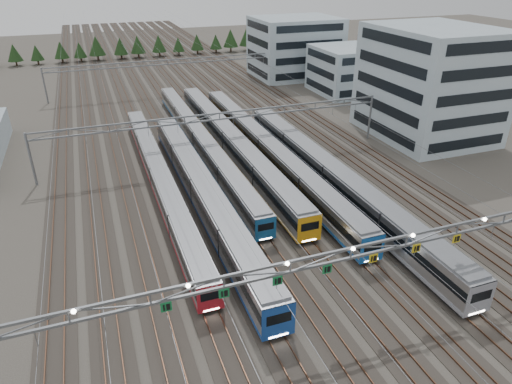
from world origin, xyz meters
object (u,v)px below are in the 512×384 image
object	(u,v)px
train_a	(160,177)
gantry_mid	(220,122)
train_b	(202,190)
train_d	(231,141)
train_c	(200,140)
depot_bldg_south	(430,83)
gantry_near	(351,256)
depot_bldg_north	(295,47)
train_e	(266,148)
depot_bldg_mid	(346,70)
train_f	(332,177)
gantry_far	(168,66)

from	to	relation	value
train_a	gantry_mid	bearing A→B (deg)	34.41
train_b	train_d	size ratio (longest dim) A/B	0.88
train_c	depot_bldg_south	bearing A→B (deg)	-8.64
train_d	gantry_mid	distance (m)	4.99
train_c	gantry_mid	world-z (taller)	gantry_mid
gantry_near	train_b	bearing A→B (deg)	104.63
depot_bldg_south	depot_bldg_north	world-z (taller)	depot_bldg_south
train_e	depot_bldg_north	world-z (taller)	depot_bldg_north
gantry_mid	depot_bldg_mid	world-z (taller)	depot_bldg_mid
train_e	train_f	bearing A→B (deg)	-71.64
gantry_far	depot_bldg_mid	bearing A→B (deg)	-20.21
train_c	depot_bldg_mid	xyz separation A→B (m)	(42.67, 25.47, 3.45)
train_c	gantry_mid	bearing A→B (deg)	-64.19
train_d	gantry_mid	xyz separation A→B (m)	(-2.25, -1.56, 4.17)
train_e	depot_bldg_mid	distance (m)	47.51
train_b	depot_bldg_north	world-z (taller)	depot_bldg_north
train_e	depot_bldg_south	size ratio (longest dim) A/B	2.80
train_b	depot_bldg_mid	distance (m)	64.97
gantry_mid	depot_bldg_mid	bearing A→B (deg)	36.69
train_c	depot_bldg_south	size ratio (longest dim) A/B	2.80
train_e	gantry_far	distance (m)	48.89
train_e	train_f	distance (m)	14.29
train_f	gantry_far	bearing A→B (deg)	100.32
train_a	depot_bldg_mid	bearing A→B (deg)	36.21
gantry_near	train_e	bearing A→B (deg)	79.56
train_a	depot_bldg_north	size ratio (longest dim) A/B	2.53
train_d	train_e	world-z (taller)	train_d
train_c	depot_bldg_north	world-z (taller)	depot_bldg_north
train_d	train_f	distance (m)	20.44
depot_bldg_mid	train_a	bearing A→B (deg)	-143.79
train_b	gantry_far	xyz separation A→B (m)	(6.75, 59.44, 4.13)
train_c	gantry_far	bearing A→B (deg)	86.81
gantry_mid	train_e	bearing A→B (deg)	-25.59
gantry_mid	depot_bldg_mid	xyz separation A→B (m)	(40.42, 30.12, -0.99)
train_c	depot_bldg_south	distance (m)	42.14
gantry_mid	depot_bldg_north	bearing A→B (deg)	54.51
train_e	gantry_mid	world-z (taller)	gantry_mid
train_c	depot_bldg_mid	distance (m)	49.82
train_f	depot_bldg_north	bearing A→B (deg)	69.75
train_f	train_b	bearing A→B (deg)	172.58
train_c	train_f	distance (m)	25.34
train_a	train_b	distance (m)	8.11
train_d	depot_bldg_north	bearing A→B (deg)	55.39
train_e	gantry_far	bearing A→B (deg)	97.97
train_d	gantry_far	bearing A→B (deg)	92.97
train_f	depot_bldg_north	size ratio (longest dim) A/B	2.50
train_e	depot_bldg_north	xyz separation A→B (m)	(29.40, 53.93, 5.64)
train_a	train_b	world-z (taller)	train_b
train_e	gantry_far	size ratio (longest dim) A/B	1.09
train_b	gantry_mid	size ratio (longest dim) A/B	0.93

